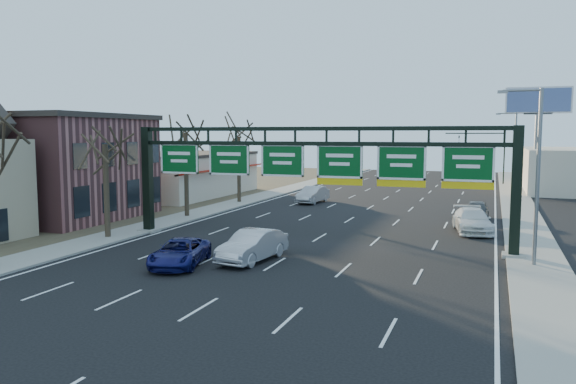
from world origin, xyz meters
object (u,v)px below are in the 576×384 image
at_px(car_blue_suv, 180,253).
at_px(car_white_wagon, 472,221).
at_px(sign_gantry, 313,169).
at_px(car_silver_sedan, 253,246).

xyz_separation_m(car_blue_suv, car_white_wagon, (13.74, 15.54, 0.13)).
distance_m(sign_gantry, car_silver_sedan, 7.01).
bearing_deg(car_silver_sedan, car_white_wagon, 58.87).
relative_size(car_blue_suv, car_silver_sedan, 0.98).
bearing_deg(car_blue_suv, car_silver_sedan, 23.65).
bearing_deg(sign_gantry, car_white_wagon, 39.77).
bearing_deg(sign_gantry, car_silver_sedan, -105.43).
bearing_deg(car_white_wagon, car_silver_sedan, -139.58).
xyz_separation_m(car_silver_sedan, car_white_wagon, (10.67, 13.25, -0.02)).
bearing_deg(car_white_wagon, car_blue_suv, -142.21).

